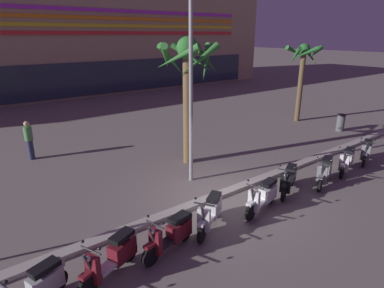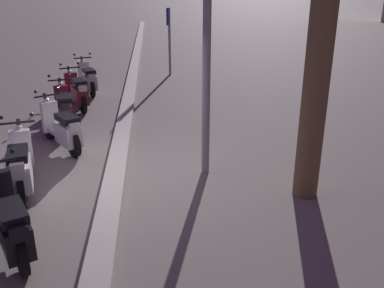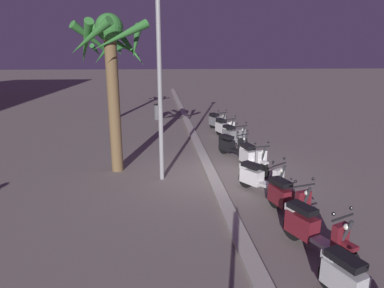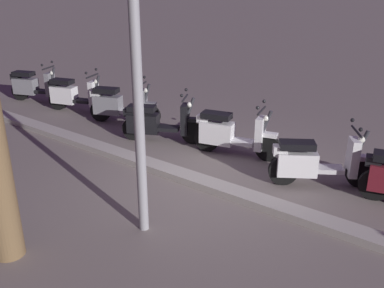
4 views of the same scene
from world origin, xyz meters
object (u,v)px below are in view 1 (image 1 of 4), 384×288
street_lamp (191,62)px  litter_bin (341,122)px  scooter_grey_second_in_line (366,151)px  palm_tree_far_corner (188,71)px  palm_tree_mid_walkway (303,63)px  scooter_white_lead_nearest (264,196)px  scooter_maroon_mid_centre (172,234)px  pedestrian_strolling_near_curb (29,139)px  scooter_maroon_gap_after_mid (114,256)px  scooter_white_far_back (211,212)px  scooter_black_mid_rear (289,179)px  scooter_grey_tail_end (325,171)px  scooter_white_last_in_row (347,160)px

street_lamp → litter_bin: bearing=0.7°
scooter_grey_second_in_line → palm_tree_far_corner: (-6.14, 4.55, 3.36)m
palm_tree_mid_walkway → scooter_white_lead_nearest: bearing=-149.3°
scooter_maroon_mid_centre → pedestrian_strolling_near_curb: bearing=98.7°
scooter_maroon_gap_after_mid → palm_tree_far_corner: bearing=39.5°
scooter_white_far_back → street_lamp: bearing=63.1°
scooter_black_mid_rear → street_lamp: 5.24m
scooter_maroon_mid_centre → palm_tree_far_corner: size_ratio=0.34×
scooter_white_lead_nearest → pedestrian_strolling_near_curb: size_ratio=1.04×
scooter_white_far_back → palm_tree_far_corner: palm_tree_far_corner is taller
scooter_maroon_gap_after_mid → pedestrian_strolling_near_curb: size_ratio=1.00×
scooter_maroon_gap_after_mid → scooter_black_mid_rear: size_ratio=1.01×
scooter_white_lead_nearest → palm_tree_far_corner: palm_tree_far_corner is taller
palm_tree_mid_walkway → litter_bin: (0.04, -2.83, -3.06)m
palm_tree_far_corner → palm_tree_mid_walkway: (9.67, 1.45, -0.28)m
scooter_maroon_mid_centre → scooter_grey_tail_end: bearing=-1.0°
scooter_maroon_gap_after_mid → palm_tree_mid_walkway: size_ratio=0.37×
scooter_maroon_mid_centre → scooter_grey_tail_end: same height
scooter_black_mid_rear → scooter_grey_second_in_line: (4.97, -0.28, 0.02)m
scooter_grey_tail_end → litter_bin: 7.68m
palm_tree_far_corner → palm_tree_mid_walkway: bearing=8.5°
scooter_white_lead_nearest → palm_tree_mid_walkway: palm_tree_mid_walkway is taller
scooter_white_last_in_row → palm_tree_mid_walkway: bearing=49.2°
scooter_white_lead_nearest → street_lamp: street_lamp is taller
scooter_maroon_mid_centre → palm_tree_mid_walkway: size_ratio=0.37×
scooter_white_last_in_row → scooter_white_far_back: bearing=177.5°
scooter_maroon_gap_after_mid → scooter_grey_second_in_line: size_ratio=1.03×
palm_tree_far_corner → scooter_maroon_gap_after_mid: bearing=-140.5°
scooter_maroon_gap_after_mid → scooter_maroon_mid_centre: (1.53, -0.07, -0.01)m
street_lamp → palm_tree_mid_walkway: bearing=15.5°
scooter_maroon_gap_after_mid → scooter_white_last_in_row: bearing=-0.8°
pedestrian_strolling_near_curb → palm_tree_far_corner: bearing=-40.2°
scooter_grey_tail_end → scooter_maroon_mid_centre: bearing=179.0°
scooter_white_far_back → litter_bin: scooter_white_far_back is taller
palm_tree_far_corner → scooter_white_far_back: bearing=-119.3°
scooter_white_far_back → litter_bin: (12.12, 2.92, 0.04)m
scooter_white_far_back → pedestrian_strolling_near_curb: (-2.85, 8.75, 0.46)m
scooter_black_mid_rear → scooter_grey_second_in_line: size_ratio=1.02×
scooter_black_mid_rear → scooter_grey_tail_end: (1.59, -0.39, 0.02)m
street_lamp → scooter_grey_second_in_line: bearing=-23.0°
scooter_black_mid_rear → scooter_grey_second_in_line: 4.97m
scooter_white_lead_nearest → scooter_grey_tail_end: size_ratio=1.03×
scooter_white_far_back → palm_tree_mid_walkway: 13.74m
pedestrian_strolling_near_curb → litter_bin: bearing=-21.3°
scooter_maroon_mid_centre → pedestrian_strolling_near_curb: size_ratio=1.01×
scooter_grey_tail_end → litter_bin: bearing=25.3°
scooter_maroon_gap_after_mid → palm_tree_far_corner: palm_tree_far_corner is taller
scooter_maroon_gap_after_mid → pedestrian_strolling_near_curb: pedestrian_strolling_near_curb is taller
scooter_maroon_gap_after_mid → scooter_grey_second_in_line: 11.57m
scooter_white_far_back → scooter_grey_second_in_line: same height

